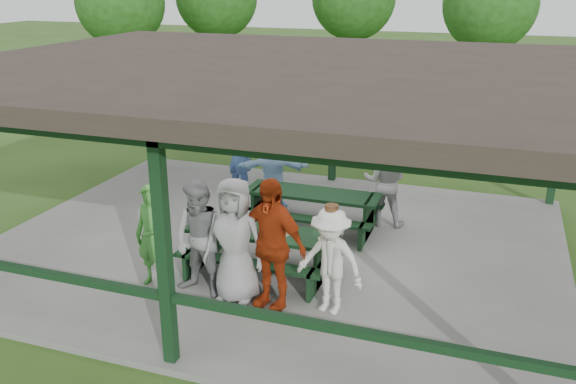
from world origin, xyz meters
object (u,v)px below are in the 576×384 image
at_px(contestant_grey_left, 201,240).
at_px(spectator_lblue, 273,171).
at_px(spectator_grey, 385,181).
at_px(farm_trailer, 265,106).
at_px(picnic_table_near, 260,246).
at_px(spectator_blue, 240,154).
at_px(picnic_table_far, 312,206).
at_px(contestant_grey_mid, 235,241).
at_px(pickup_truck, 383,101).
at_px(contestant_green, 152,236).
at_px(contestant_white_fedora, 330,261).
at_px(contestant_red, 271,244).

xyz_separation_m(contestant_grey_left, spectator_lblue, (-0.28, 3.77, -0.09)).
height_order(spectator_grey, farm_trailer, spectator_grey).
height_order(picnic_table_near, spectator_blue, spectator_blue).
relative_size(picnic_table_far, contestant_grey_left, 1.41).
bearing_deg(contestant_grey_mid, spectator_blue, 112.48).
relative_size(spectator_blue, pickup_truck, 0.31).
relative_size(spectator_lblue, pickup_truck, 0.28).
relative_size(picnic_table_near, farm_trailer, 0.62).
relative_size(contestant_grey_left, spectator_grey, 1.03).
distance_m(picnic_table_near, contestant_green, 1.72).
height_order(picnic_table_near, spectator_lblue, spectator_lblue).
distance_m(contestant_green, contestant_white_fedora, 2.78).
height_order(picnic_table_far, contestant_grey_left, contestant_grey_left).
bearing_deg(farm_trailer, spectator_lblue, -66.50).
xyz_separation_m(contestant_green, spectator_lblue, (0.56, 3.76, -0.02)).
relative_size(contestant_grey_mid, spectator_grey, 1.09).
relative_size(contestant_grey_mid, contestant_white_fedora, 1.16).
bearing_deg(picnic_table_far, spectator_lblue, 143.10).
xyz_separation_m(picnic_table_far, spectator_blue, (-2.12, 1.46, 0.42)).
xyz_separation_m(contestant_green, spectator_grey, (2.89, 3.65, 0.04)).
distance_m(spectator_blue, spectator_grey, 3.43).
distance_m(picnic_table_far, pickup_truck, 9.21).
distance_m(contestant_white_fedora, pickup_truck, 12.08).
bearing_deg(contestant_green, pickup_truck, 92.95).
xyz_separation_m(spectator_blue, farm_trailer, (-1.91, 6.45, -0.32)).
bearing_deg(contestant_grey_left, spectator_grey, 69.90).
xyz_separation_m(contestant_green, contestant_white_fedora, (2.78, 0.15, -0.03)).
bearing_deg(contestant_grey_left, farm_trailer, 115.60).
relative_size(picnic_table_far, pickup_truck, 0.43).
relative_size(picnic_table_near, spectator_blue, 1.35).
height_order(contestant_grey_mid, contestant_white_fedora, contestant_grey_mid).
bearing_deg(contestant_red, pickup_truck, 108.50).
bearing_deg(picnic_table_far, picnic_table_near, -97.28).
height_order(spectator_lblue, farm_trailer, spectator_lblue).
distance_m(contestant_white_fedora, spectator_grey, 3.51).
distance_m(contestant_green, spectator_lblue, 3.80).
bearing_deg(contestant_white_fedora, contestant_green, -164.53).
relative_size(picnic_table_far, farm_trailer, 0.65).
bearing_deg(picnic_table_near, spectator_lblue, 106.62).
bearing_deg(contestant_white_fedora, pickup_truck, 109.76).
distance_m(contestant_grey_left, farm_trailer, 11.33).
xyz_separation_m(contestant_grey_mid, contestant_white_fedora, (1.40, 0.14, -0.16)).
height_order(picnic_table_far, spectator_lblue, spectator_lblue).
bearing_deg(contestant_grey_mid, spectator_lblue, 102.01).
bearing_deg(contestant_grey_left, contestant_red, 9.74).
xyz_separation_m(picnic_table_near, spectator_lblue, (-0.84, 2.83, 0.34)).
xyz_separation_m(spectator_lblue, spectator_blue, (-1.02, 0.64, 0.09)).
bearing_deg(picnic_table_near, contestant_green, -146.34).
relative_size(picnic_table_far, spectator_blue, 1.42).
xyz_separation_m(contestant_white_fedora, spectator_grey, (0.11, 3.50, 0.08)).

